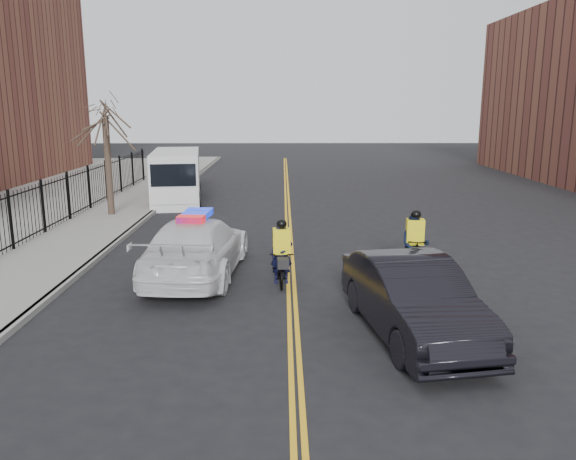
{
  "coord_description": "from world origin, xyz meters",
  "views": [
    {
      "loc": [
        -0.22,
        -13.79,
        4.69
      ],
      "look_at": [
        -0.08,
        1.54,
        1.3
      ],
      "focal_mm": 35.0,
      "sensor_mm": 36.0,
      "label": 1
    }
  ],
  "objects_px": {
    "police_cruiser": "(197,247)",
    "dark_sedan": "(413,298)",
    "cyclist_far": "(414,249)",
    "cargo_van": "(176,178)",
    "cyclist_near": "(282,261)"
  },
  "relations": [
    {
      "from": "dark_sedan",
      "to": "cyclist_far",
      "type": "relative_size",
      "value": 2.63
    },
    {
      "from": "dark_sedan",
      "to": "cargo_van",
      "type": "relative_size",
      "value": 0.79
    },
    {
      "from": "cyclist_far",
      "to": "police_cruiser",
      "type": "bearing_deg",
      "value": -173.89
    },
    {
      "from": "dark_sedan",
      "to": "cyclist_near",
      "type": "xyz_separation_m",
      "value": [
        -2.71,
        3.58,
        -0.2
      ]
    },
    {
      "from": "dark_sedan",
      "to": "cargo_van",
      "type": "distance_m",
      "value": 18.45
    },
    {
      "from": "dark_sedan",
      "to": "cyclist_near",
      "type": "bearing_deg",
      "value": 118.03
    },
    {
      "from": "dark_sedan",
      "to": "cyclist_far",
      "type": "distance_m",
      "value": 4.51
    },
    {
      "from": "dark_sedan",
      "to": "cyclist_near",
      "type": "relative_size",
      "value": 2.7
    },
    {
      "from": "police_cruiser",
      "to": "cargo_van",
      "type": "distance_m",
      "value": 12.71
    },
    {
      "from": "police_cruiser",
      "to": "cyclist_far",
      "type": "bearing_deg",
      "value": -175.16
    },
    {
      "from": "police_cruiser",
      "to": "cyclist_near",
      "type": "distance_m",
      "value": 2.5
    },
    {
      "from": "police_cruiser",
      "to": "dark_sedan",
      "type": "distance_m",
      "value": 6.66
    },
    {
      "from": "cyclist_near",
      "to": "cargo_van",
      "type": "bearing_deg",
      "value": 108.44
    },
    {
      "from": "dark_sedan",
      "to": "cargo_van",
      "type": "xyz_separation_m",
      "value": [
        -7.93,
        16.66,
        0.42
      ]
    },
    {
      "from": "police_cruiser",
      "to": "cyclist_far",
      "type": "xyz_separation_m",
      "value": [
        6.14,
        0.11,
        -0.1
      ]
    }
  ]
}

